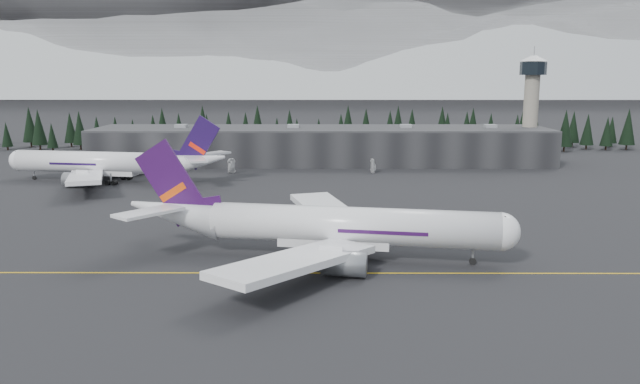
{
  "coord_description": "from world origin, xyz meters",
  "views": [
    {
      "loc": [
        0.54,
        -96.95,
        31.01
      ],
      "look_at": [
        0.0,
        20.0,
        9.0
      ],
      "focal_mm": 35.0,
      "sensor_mm": 36.0,
      "label": 1
    }
  ],
  "objects_px": {
    "terminal": "(321,145)",
    "gse_vehicle_b": "(373,171)",
    "control_tower": "(531,97)",
    "jet_parked": "(114,163)",
    "gse_vehicle_a": "(231,172)",
    "jet_main": "(318,225)"
  },
  "relations": [
    {
      "from": "terminal",
      "to": "gse_vehicle_b",
      "type": "distance_m",
      "value": 29.99
    },
    {
      "from": "control_tower",
      "to": "jet_parked",
      "type": "bearing_deg",
      "value": -161.73
    },
    {
      "from": "control_tower",
      "to": "gse_vehicle_a",
      "type": "relative_size",
      "value": 7.55
    },
    {
      "from": "control_tower",
      "to": "jet_main",
      "type": "distance_m",
      "value": 143.53
    },
    {
      "from": "gse_vehicle_a",
      "to": "jet_parked",
      "type": "bearing_deg",
      "value": 176.75
    },
    {
      "from": "control_tower",
      "to": "jet_main",
      "type": "xyz_separation_m",
      "value": [
        -75.27,
        -120.92,
        -17.75
      ]
    },
    {
      "from": "jet_parked",
      "to": "gse_vehicle_a",
      "type": "relative_size",
      "value": 13.49
    },
    {
      "from": "jet_main",
      "to": "gse_vehicle_a",
      "type": "xyz_separation_m",
      "value": [
        -28.37,
        92.3,
        -4.96
      ]
    },
    {
      "from": "jet_main",
      "to": "gse_vehicle_a",
      "type": "distance_m",
      "value": 96.69
    },
    {
      "from": "gse_vehicle_a",
      "to": "gse_vehicle_b",
      "type": "relative_size",
      "value": 1.06
    },
    {
      "from": "gse_vehicle_a",
      "to": "gse_vehicle_b",
      "type": "height_order",
      "value": "gse_vehicle_b"
    },
    {
      "from": "jet_parked",
      "to": "gse_vehicle_b",
      "type": "height_order",
      "value": "jet_parked"
    },
    {
      "from": "control_tower",
      "to": "gse_vehicle_a",
      "type": "height_order",
      "value": "control_tower"
    },
    {
      "from": "terminal",
      "to": "gse_vehicle_a",
      "type": "relative_size",
      "value": 32.06
    },
    {
      "from": "terminal",
      "to": "jet_main",
      "type": "xyz_separation_m",
      "value": [
        -0.27,
        -117.92,
        -0.65
      ]
    },
    {
      "from": "control_tower",
      "to": "gse_vehicle_b",
      "type": "bearing_deg",
      "value": -154.91
    },
    {
      "from": "gse_vehicle_b",
      "to": "jet_parked",
      "type": "bearing_deg",
      "value": -90.55
    },
    {
      "from": "jet_parked",
      "to": "terminal",
      "type": "bearing_deg",
      "value": -136.16
    },
    {
      "from": "jet_parked",
      "to": "jet_main",
      "type": "bearing_deg",
      "value": 137.7
    },
    {
      "from": "control_tower",
      "to": "gse_vehicle_a",
      "type": "distance_m",
      "value": 109.89
    },
    {
      "from": "control_tower",
      "to": "jet_main",
      "type": "bearing_deg",
      "value": -121.9
    },
    {
      "from": "control_tower",
      "to": "jet_parked",
      "type": "xyz_separation_m",
      "value": [
        -135.65,
        -44.77,
        -17.79
      ]
    }
  ]
}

